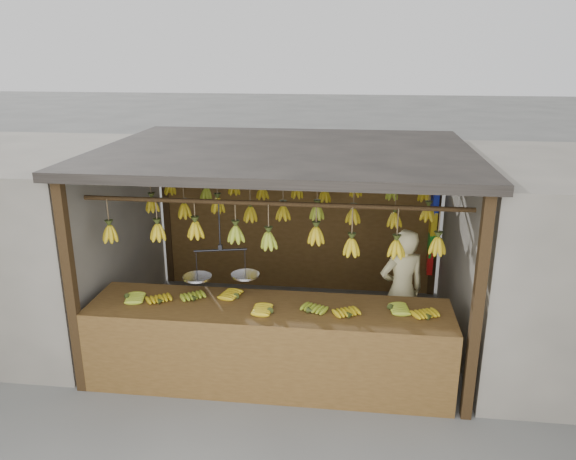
# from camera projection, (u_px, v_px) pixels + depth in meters

# --- Properties ---
(ground) EXTENTS (80.00, 80.00, 0.00)m
(ground) POSITION_uv_depth(u_px,v_px,m) (285.00, 333.00, 7.23)
(ground) COLOR #5B5B57
(stall) EXTENTS (4.30, 3.30, 2.40)m
(stall) POSITION_uv_depth(u_px,v_px,m) (288.00, 178.00, 6.94)
(stall) COLOR black
(stall) RESTS_ON ground
(neighbor_left) EXTENTS (3.00, 3.00, 2.30)m
(neighbor_left) POSITION_uv_depth(u_px,v_px,m) (11.00, 238.00, 7.30)
(neighbor_left) COLOR slate
(neighbor_left) RESTS_ON ground
(counter) EXTENTS (3.85, 0.88, 0.96)m
(counter) POSITION_uv_depth(u_px,v_px,m) (267.00, 328.00, 5.85)
(counter) COLOR brown
(counter) RESTS_ON ground
(hanging_bananas) EXTENTS (3.65, 2.25, 0.39)m
(hanging_bananas) POSITION_uv_depth(u_px,v_px,m) (285.00, 212.00, 6.73)
(hanging_bananas) COLOR gold
(hanging_bananas) RESTS_ON ground
(balance_scale) EXTENTS (0.80, 0.42, 0.84)m
(balance_scale) POSITION_uv_depth(u_px,v_px,m) (221.00, 273.00, 5.98)
(balance_scale) COLOR black
(balance_scale) RESTS_ON ground
(vendor) EXTENTS (0.65, 0.54, 1.53)m
(vendor) POSITION_uv_depth(u_px,v_px,m) (401.00, 291.00, 6.64)
(vendor) COLOR beige
(vendor) RESTS_ON ground
(bag_bundles) EXTENTS (0.08, 0.26, 1.23)m
(bag_bundles) POSITION_uv_depth(u_px,v_px,m) (432.00, 233.00, 7.98)
(bag_bundles) COLOR #1426BF
(bag_bundles) RESTS_ON ground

